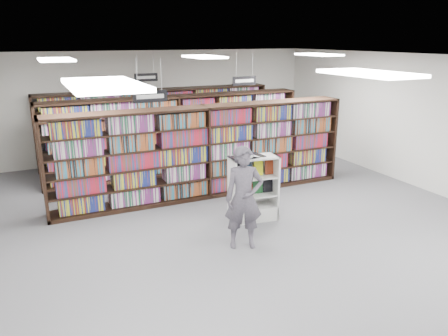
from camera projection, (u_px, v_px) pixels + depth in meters
name	position (u px, v px, depth m)	size (l,w,h in m)	color
floor	(245.00, 227.00, 8.53)	(12.00, 12.00, 0.00)	#4C4C51
ceiling	(248.00, 59.00, 7.61)	(10.00, 12.00, 0.10)	white
wall_back	(155.00, 105.00, 13.29)	(10.00, 0.10, 3.20)	silver
wall_right	(438.00, 126.00, 10.08)	(0.10, 12.00, 3.20)	silver
bookshelf_row_near	(205.00, 152.00, 9.97)	(7.00, 0.60, 2.10)	black
bookshelf_row_mid	(177.00, 135.00, 11.71)	(7.00, 0.60, 2.10)	black
bookshelf_row_far	(159.00, 124.00, 13.19)	(7.00, 0.60, 2.10)	black
aisle_sign_left	(150.00, 95.00, 8.07)	(0.65, 0.02, 0.80)	#B2B2B7
aisle_sign_right	(244.00, 80.00, 11.02)	(0.65, 0.02, 0.80)	#B2B2B7
aisle_sign_center	(146.00, 77.00, 11.95)	(0.65, 0.02, 0.80)	#B2B2B7
troffer_front_left	(104.00, 85.00, 3.81)	(0.60, 1.20, 0.04)	white
troffer_front_center	(369.00, 73.00, 5.02)	(0.60, 1.20, 0.04)	white
troffer_back_left	(56.00, 60.00, 8.16)	(0.60, 1.20, 0.04)	white
troffer_back_center	(204.00, 57.00, 9.37)	(0.60, 1.20, 0.04)	white
troffer_back_right	(319.00, 55.00, 10.57)	(0.60, 1.20, 0.04)	white
endcap_display	(253.00, 197.00, 8.82)	(1.00, 0.59, 1.32)	silver
open_book	(247.00, 155.00, 8.49)	(0.71, 0.47, 0.13)	black
shopper	(244.00, 198.00, 7.50)	(0.66, 0.43, 1.81)	#504A55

